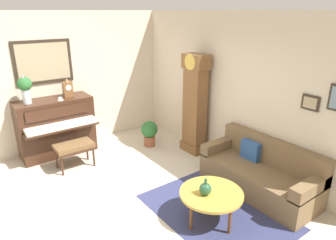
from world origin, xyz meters
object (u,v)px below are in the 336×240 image
(mantel_clock, at_px, (68,89))
(teacup, at_px, (60,99))
(flower_vase, at_px, (25,87))
(grandfather_clock, at_px, (195,107))
(green_jug, at_px, (205,189))
(couch, at_px, (260,173))
(piano_bench, at_px, (74,147))
(potted_plant, at_px, (149,132))
(coffee_table, at_px, (211,194))
(piano, at_px, (56,127))

(mantel_clock, distance_m, teacup, 0.30)
(flower_vase, distance_m, teacup, 0.65)
(grandfather_clock, bearing_deg, green_jug, -37.22)
(mantel_clock, bearing_deg, couch, 29.70)
(piano_bench, distance_m, potted_plant, 1.66)
(piano_bench, bearing_deg, coffee_table, 20.54)
(piano_bench, relative_size, mantel_clock, 1.84)
(coffee_table, relative_size, green_jug, 3.67)
(coffee_table, relative_size, potted_plant, 1.57)
(green_jug, bearing_deg, couch, 92.59)
(mantel_clock, distance_m, green_jug, 3.53)
(grandfather_clock, relative_size, coffee_table, 2.31)
(couch, distance_m, teacup, 3.91)
(piano_bench, height_order, couch, couch)
(flower_vase, xyz_separation_m, teacup, (0.16, 0.56, -0.29))
(potted_plant, bearing_deg, couch, 11.00)
(mantel_clock, height_order, flower_vase, flower_vase)
(couch, height_order, mantel_clock, mantel_clock)
(piano, bearing_deg, green_jug, 15.39)
(grandfather_clock, bearing_deg, piano_bench, -108.67)
(green_jug, distance_m, potted_plant, 2.72)
(coffee_table, bearing_deg, mantel_clock, -167.98)
(couch, relative_size, teacup, 16.38)
(piano, height_order, green_jug, piano)
(couch, bearing_deg, piano_bench, -139.75)
(piano, xyz_separation_m, potted_plant, (0.79, 1.72, -0.27))
(grandfather_clock, bearing_deg, piano, -123.69)
(piano_bench, distance_m, mantel_clock, 1.24)
(piano, xyz_separation_m, green_jug, (3.39, 0.93, -0.06))
(coffee_table, height_order, green_jug, green_jug)
(piano, bearing_deg, coffee_table, 16.97)
(grandfather_clock, distance_m, green_jug, 2.34)
(piano, bearing_deg, potted_plant, 65.31)
(mantel_clock, height_order, teacup, mantel_clock)
(green_jug, bearing_deg, mantel_clock, -169.64)
(couch, relative_size, flower_vase, 3.28)
(grandfather_clock, relative_size, potted_plant, 3.62)
(couch, height_order, flower_vase, flower_vase)
(piano_bench, height_order, flower_vase, flower_vase)
(grandfather_clock, xyz_separation_m, teacup, (-1.39, -2.23, 0.22))
(teacup, bearing_deg, green_jug, 14.47)
(grandfather_clock, relative_size, flower_vase, 3.50)
(coffee_table, bearing_deg, potted_plant, 165.39)
(green_jug, bearing_deg, teacup, -165.53)
(teacup, relative_size, green_jug, 0.48)
(teacup, bearing_deg, piano, -147.67)
(piano, xyz_separation_m, flower_vase, (0.00, -0.46, 0.89))
(flower_vase, relative_size, potted_plant, 1.04)
(couch, distance_m, potted_plant, 2.59)
(mantel_clock, distance_m, flower_vase, 0.79)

